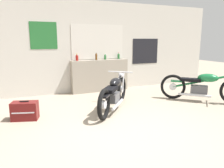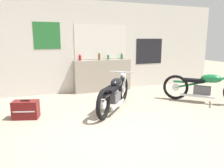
% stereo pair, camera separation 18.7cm
% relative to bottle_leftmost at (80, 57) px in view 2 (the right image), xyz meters
% --- Properties ---
extents(ground_plane, '(24.00, 24.00, 0.00)m').
position_rel_bottle_leftmost_xyz_m(ground_plane, '(-0.00, -3.23, -1.10)').
color(ground_plane, gray).
extents(wall_back, '(10.00, 0.07, 2.80)m').
position_rel_bottle_leftmost_xyz_m(wall_back, '(0.02, 0.19, 0.30)').
color(wall_back, beige).
rests_on(wall_back, ground_plane).
extents(sill_counter, '(1.83, 0.28, 1.01)m').
position_rel_bottle_leftmost_xyz_m(sill_counter, '(0.73, 0.01, -0.60)').
color(sill_counter, gray).
rests_on(sill_counter, ground_plane).
extents(bottle_leftmost, '(0.08, 0.08, 0.21)m').
position_rel_bottle_leftmost_xyz_m(bottle_leftmost, '(0.00, 0.00, 0.00)').
color(bottle_leftmost, maroon).
rests_on(bottle_leftmost, sill_counter).
extents(bottle_left_center, '(0.06, 0.06, 0.26)m').
position_rel_bottle_leftmost_xyz_m(bottle_left_center, '(0.60, -0.03, 0.02)').
color(bottle_left_center, '#5B3814').
rests_on(bottle_left_center, sill_counter).
extents(bottle_center, '(0.07, 0.07, 0.19)m').
position_rel_bottle_leftmost_xyz_m(bottle_center, '(0.91, 0.02, -0.01)').
color(bottle_center, '#23662D').
rests_on(bottle_center, sill_counter).
extents(bottle_right_center, '(0.07, 0.07, 0.21)m').
position_rel_bottle_leftmost_xyz_m(bottle_right_center, '(1.40, 0.05, -0.00)').
color(bottle_right_center, '#23662D').
rests_on(bottle_right_center, sill_counter).
extents(motorcycle_black, '(1.44, 1.69, 0.83)m').
position_rel_bottle_leftmost_xyz_m(motorcycle_black, '(0.38, -1.89, -0.69)').
color(motorcycle_black, black).
rests_on(motorcycle_black, ground_plane).
extents(motorcycle_green, '(1.61, 1.61, 0.87)m').
position_rel_bottle_leftmost_xyz_m(motorcycle_green, '(2.81, -2.20, -0.67)').
color(motorcycle_green, black).
rests_on(motorcycle_green, ground_plane).
extents(hard_case_darkred, '(0.58, 0.42, 0.40)m').
position_rel_bottle_leftmost_xyz_m(hard_case_darkred, '(-1.59, -1.78, -0.91)').
color(hard_case_darkred, maroon).
rests_on(hard_case_darkred, ground_plane).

